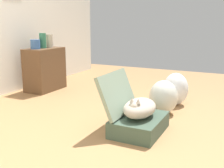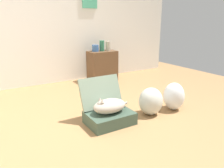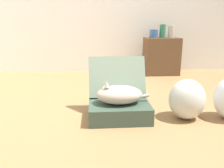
{
  "view_description": "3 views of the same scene",
  "coord_description": "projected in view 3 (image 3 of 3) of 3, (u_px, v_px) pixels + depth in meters",
  "views": [
    {
      "loc": [
        -2.02,
        -0.92,
        1.04
      ],
      "look_at": [
        0.17,
        0.17,
        0.48
      ],
      "focal_mm": 44.75,
      "sensor_mm": 36.0,
      "label": 1
    },
    {
      "loc": [
        -0.99,
        -2.27,
        1.29
      ],
      "look_at": [
        0.46,
        0.13,
        0.46
      ],
      "focal_mm": 35.47,
      "sensor_mm": 36.0,
      "label": 2
    },
    {
      "loc": [
        0.09,
        -2.11,
        0.9
      ],
      "look_at": [
        0.27,
        0.28,
        0.26
      ],
      "focal_mm": 37.24,
      "sensor_mm": 36.0,
      "label": 3
    }
  ],
  "objects": [
    {
      "name": "cat",
      "position": [
        119.0,
        94.0,
        2.17
      ],
      "size": [
        0.51,
        0.28,
        0.21
      ],
      "color": "#B2A899",
      "rests_on": "suitcase_base"
    },
    {
      "name": "ground_plane",
      "position": [
        86.0,
        118.0,
        2.26
      ],
      "size": [
        7.68,
        7.68,
        0.0
      ],
      "primitive_type": "plane",
      "color": "#9E7247",
      "rests_on": "ground"
    },
    {
      "name": "vase_tall",
      "position": [
        154.0,
        34.0,
        3.96
      ],
      "size": [
        0.14,
        0.14,
        0.14
      ],
      "primitive_type": "cylinder",
      "color": "#38609E",
      "rests_on": "side_table"
    },
    {
      "name": "suitcase_base",
      "position": [
        119.0,
        111.0,
        2.22
      ],
      "size": [
        0.58,
        0.42,
        0.15
      ],
      "primitive_type": "cube",
      "color": "#384C3D",
      "rests_on": "ground"
    },
    {
      "name": "vase_round",
      "position": [
        163.0,
        31.0,
        3.94
      ],
      "size": [
        0.1,
        0.1,
        0.22
      ],
      "primitive_type": "cylinder",
      "color": "#2D7051",
      "rests_on": "side_table"
    },
    {
      "name": "suitcase_lid",
      "position": [
        117.0,
        77.0,
        2.37
      ],
      "size": [
        0.58,
        0.19,
        0.4
      ],
      "primitive_type": "cube",
      "rotation": [
        1.18,
        0.0,
        0.0
      ],
      "color": "gray",
      "rests_on": "suitcase_base"
    },
    {
      "name": "side_table",
      "position": [
        161.0,
        56.0,
        4.04
      ],
      "size": [
        0.59,
        0.36,
        0.64
      ],
      "primitive_type": "cube",
      "color": "brown",
      "rests_on": "ground"
    },
    {
      "name": "plastic_bag_white",
      "position": [
        187.0,
        99.0,
        2.19
      ],
      "size": [
        0.34,
        0.32,
        0.38
      ],
      "primitive_type": "ellipsoid",
      "color": "silver",
      "rests_on": "ground"
    },
    {
      "name": "vase_short",
      "position": [
        171.0,
        32.0,
        3.95
      ],
      "size": [
        0.1,
        0.1,
        0.2
      ],
      "primitive_type": "cylinder",
      "color": "#B7AD99",
      "rests_on": "side_table"
    }
  ]
}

